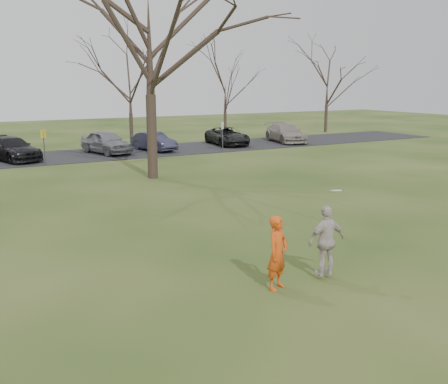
{
  "coord_description": "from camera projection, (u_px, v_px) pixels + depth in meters",
  "views": [
    {
      "loc": [
        -7.69,
        -9.7,
        4.83
      ],
      "look_at": [
        0.0,
        4.0,
        1.5
      ],
      "focal_mm": 41.8,
      "sensor_mm": 36.0,
      "label": 1
    }
  ],
  "objects": [
    {
      "name": "ground",
      "position": [
        303.0,
        280.0,
        12.96
      ],
      "size": [
        120.0,
        120.0,
        0.0
      ],
      "primitive_type": "plane",
      "color": "#1E380F",
      "rests_on": "ground"
    },
    {
      "name": "parking_strip",
      "position": [
        68.0,
        156.0,
        34.28
      ],
      "size": [
        62.0,
        6.5,
        0.04
      ],
      "primitive_type": "cube",
      "color": "black",
      "rests_on": "ground"
    },
    {
      "name": "player_defender",
      "position": [
        278.0,
        253.0,
        12.24
      ],
      "size": [
        0.77,
        0.67,
        1.78
      ],
      "primitive_type": "imported",
      "rotation": [
        0.0,
        0.0,
        0.45
      ],
      "color": "#D64911",
      "rests_on": "ground"
    },
    {
      "name": "car_3",
      "position": [
        11.0,
        149.0,
        32.31
      ],
      "size": [
        3.52,
        5.33,
        1.43
      ],
      "primitive_type": "imported",
      "rotation": [
        0.0,
        0.0,
        0.34
      ],
      "color": "black",
      "rests_on": "parking_strip"
    },
    {
      "name": "car_4",
      "position": [
        106.0,
        142.0,
        35.44
      ],
      "size": [
        2.84,
        4.84,
        1.55
      ],
      "primitive_type": "imported",
      "rotation": [
        0.0,
        0.0,
        0.24
      ],
      "color": "gray",
      "rests_on": "parking_strip"
    },
    {
      "name": "car_5",
      "position": [
        154.0,
        141.0,
        36.87
      ],
      "size": [
        2.26,
        4.17,
        1.31
      ],
      "primitive_type": "imported",
      "rotation": [
        0.0,
        0.0,
        0.23
      ],
      "color": "#2D2D44",
      "rests_on": "parking_strip"
    },
    {
      "name": "car_6",
      "position": [
        227.0,
        136.0,
        40.23
      ],
      "size": [
        2.85,
        5.11,
        1.35
      ],
      "primitive_type": "imported",
      "rotation": [
        0.0,
        0.0,
        -0.13
      ],
      "color": "black",
      "rests_on": "parking_strip"
    },
    {
      "name": "car_7",
      "position": [
        286.0,
        133.0,
        42.14
      ],
      "size": [
        3.09,
        5.37,
        1.47
      ],
      "primitive_type": "imported",
      "rotation": [
        0.0,
        0.0,
        -0.22
      ],
      "color": "gray",
      "rests_on": "parking_strip"
    },
    {
      "name": "catching_play",
      "position": [
        327.0,
        241.0,
        12.84
      ],
      "size": [
        1.06,
        0.5,
        2.19
      ],
      "color": "#BDB1A9",
      "rests_on": "ground"
    },
    {
      "name": "sign_yellow",
      "position": [
        44.0,
        141.0,
        30.47
      ],
      "size": [
        0.35,
        0.35,
        2.08
      ],
      "color": "#47474C",
      "rests_on": "ground"
    },
    {
      "name": "sign_white",
      "position": [
        223.0,
        131.0,
        36.22
      ],
      "size": [
        0.35,
        0.35,
        2.08
      ],
      "color": "#47474C",
      "rests_on": "ground"
    },
    {
      "name": "big_tree",
      "position": [
        149.0,
        36.0,
        25.26
      ],
      "size": [
        9.0,
        9.0,
        14.0
      ],
      "primitive_type": null,
      "color": "#352821",
      "rests_on": "ground"
    },
    {
      "name": "small_tree_row",
      "position": [
        107.0,
        94.0,
        39.89
      ],
      "size": [
        55.0,
        5.9,
        8.5
      ],
      "color": "#352821",
      "rests_on": "ground"
    }
  ]
}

